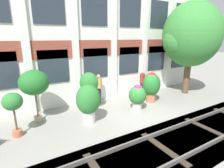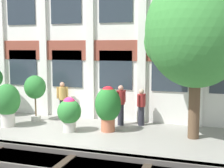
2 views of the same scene
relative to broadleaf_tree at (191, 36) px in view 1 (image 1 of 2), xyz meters
name	(u,v)px [view 1 (image 1 of 2)]	position (x,y,z in m)	size (l,w,h in m)	color
ground_plane	(139,111)	(-4.67, -0.84, -3.75)	(80.00, 80.00, 0.00)	gray
apartment_facade	(111,30)	(-4.67, 2.03, 0.36)	(14.52, 0.64, 8.25)	silver
rail_tracks	(187,141)	(-4.67, -3.70, -3.88)	(22.16, 2.80, 0.43)	#4C473F
broadleaf_tree	(191,36)	(0.00, 0.00, 0.00)	(3.75, 3.57, 5.87)	brown
potted_plant_low_pan	(89,84)	(-6.82, 0.57, -2.30)	(0.94, 0.94, 2.02)	beige
potted_plant_ribbed_drum	(88,101)	(-7.39, -0.64, -2.73)	(1.07, 1.07, 1.76)	beige
potted_plant_terracotta_small	(34,83)	(-9.33, 0.66, -1.96)	(1.26, 1.26, 2.37)	tan
potted_plant_tall_urn	(13,105)	(-10.22, -0.28, -2.44)	(0.71, 0.71, 1.76)	#B76647
potted_plant_stone_basin	(151,85)	(-3.21, -0.08, -2.71)	(1.01, 1.01, 1.77)	#B76647
potted_plant_glazed_jar	(137,96)	(-4.62, -0.58, -2.97)	(0.92, 0.92, 1.35)	beige
resident_by_doorway	(99,88)	(-5.90, 1.37, -2.85)	(0.51, 0.34, 1.67)	#282833
resident_watching_tracks	(149,81)	(-2.19, 1.21, -2.93)	(0.34, 0.49, 1.53)	#282833
resident_near_plants	(142,83)	(-3.01, 0.98, -2.84)	(0.34, 0.47, 1.68)	#282833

